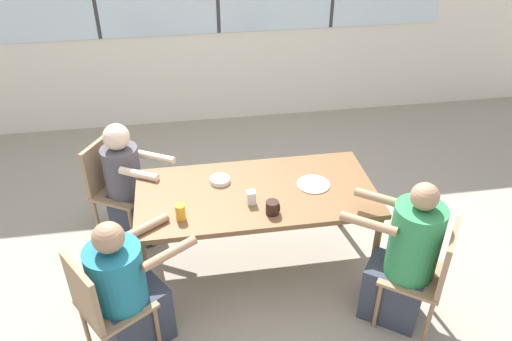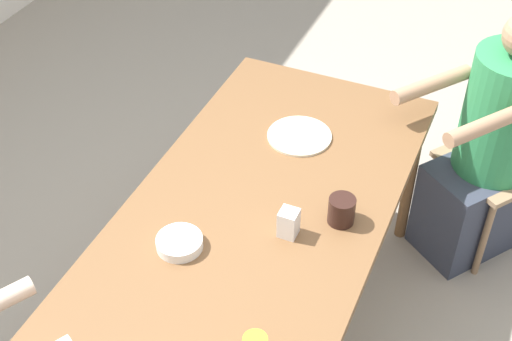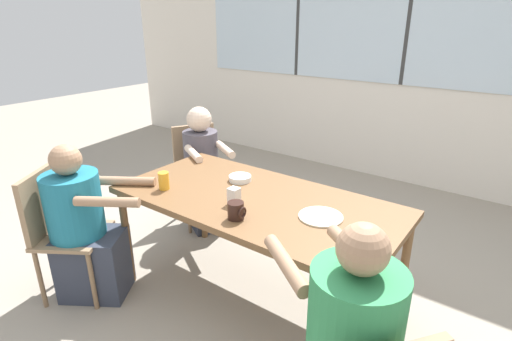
% 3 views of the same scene
% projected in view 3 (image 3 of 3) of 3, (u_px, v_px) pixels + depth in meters
% --- Properties ---
extents(ground_plane, '(16.00, 16.00, 0.00)m').
position_uv_depth(ground_plane, '(256.00, 297.00, 2.70)').
color(ground_plane, gray).
extents(wall_back_with_windows, '(8.40, 0.08, 2.80)m').
position_uv_depth(wall_back_with_windows, '(406.00, 52.00, 4.18)').
color(wall_back_with_windows, silver).
rests_on(wall_back_with_windows, ground_plane).
extents(dining_table, '(1.75, 0.86, 0.74)m').
position_uv_depth(dining_table, '(256.00, 207.00, 2.45)').
color(dining_table, brown).
rests_on(dining_table, ground_plane).
extents(chair_for_man_blue_shirt, '(0.55, 0.55, 0.87)m').
position_uv_depth(chair_for_man_blue_shirt, '(57.00, 224.00, 2.58)').
color(chair_for_man_blue_shirt, '#937556').
rests_on(chair_for_man_blue_shirt, ground_plane).
extents(chair_for_man_teal_shirt, '(0.54, 0.54, 0.87)m').
position_uv_depth(chair_for_man_teal_shirt, '(197.00, 165.00, 3.60)').
color(chair_for_man_teal_shirt, '#937556').
rests_on(chair_for_man_teal_shirt, ground_plane).
extents(person_man_blue_shirt, '(0.71, 0.63, 1.06)m').
position_uv_depth(person_man_blue_shirt, '(85.00, 232.00, 2.59)').
color(person_man_blue_shirt, '#333847').
rests_on(person_man_blue_shirt, ground_plane).
extents(person_man_teal_shirt, '(0.61, 0.52, 1.07)m').
position_uv_depth(person_man_teal_shirt, '(203.00, 174.00, 3.47)').
color(person_man_teal_shirt, '#333847').
rests_on(person_man_teal_shirt, ground_plane).
extents(coffee_mug, '(0.10, 0.09, 0.10)m').
position_uv_depth(coffee_mug, '(236.00, 211.00, 2.17)').
color(coffee_mug, black).
rests_on(coffee_mug, dining_table).
extents(juice_glass, '(0.07, 0.07, 0.11)m').
position_uv_depth(juice_glass, '(164.00, 181.00, 2.54)').
color(juice_glass, gold).
rests_on(juice_glass, dining_table).
extents(milk_carton_small, '(0.06, 0.06, 0.10)m').
position_uv_depth(milk_carton_small, '(234.00, 196.00, 2.34)').
color(milk_carton_small, silver).
rests_on(milk_carton_small, dining_table).
extents(bowl_white_shallow, '(0.15, 0.15, 0.04)m').
position_uv_depth(bowl_white_shallow, '(240.00, 178.00, 2.68)').
color(bowl_white_shallow, white).
rests_on(bowl_white_shallow, dining_table).
extents(plate_tortillas, '(0.25, 0.25, 0.01)m').
position_uv_depth(plate_tortillas, '(321.00, 217.00, 2.19)').
color(plate_tortillas, beige).
rests_on(plate_tortillas, dining_table).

